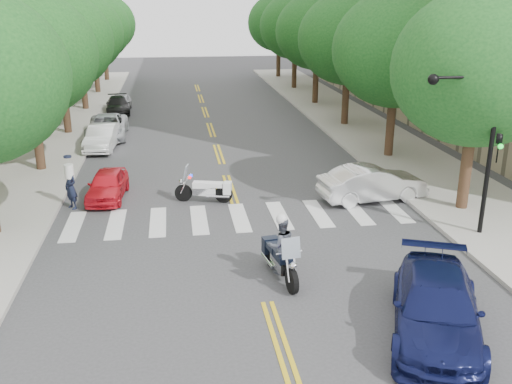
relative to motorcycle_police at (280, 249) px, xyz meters
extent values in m
plane|color=#38383A|center=(-0.63, -1.43, -0.92)|extent=(140.00, 140.00, 0.00)
cube|color=#9E9991|center=(-10.13, 20.57, -0.84)|extent=(5.00, 60.00, 0.15)
cube|color=#9E9991|center=(8.87, 20.57, -0.84)|extent=(5.00, 60.00, 0.15)
cylinder|color=#382316|center=(-9.43, 12.57, 0.75)|extent=(0.44, 0.44, 3.32)
ellipsoid|color=#144819|center=(-9.43, 12.57, 4.65)|extent=(6.40, 6.40, 5.76)
cylinder|color=#382316|center=(-9.43, 20.57, 0.75)|extent=(0.44, 0.44, 3.32)
ellipsoid|color=#144819|center=(-9.43, 20.57, 4.65)|extent=(6.40, 6.40, 5.76)
cylinder|color=#382316|center=(-9.43, 28.57, 0.75)|extent=(0.44, 0.44, 3.32)
ellipsoid|color=#144819|center=(-9.43, 28.57, 4.65)|extent=(6.40, 6.40, 5.76)
cylinder|color=#382316|center=(-9.43, 36.57, 0.75)|extent=(0.44, 0.44, 3.32)
ellipsoid|color=#144819|center=(-9.43, 36.57, 4.65)|extent=(6.40, 6.40, 5.76)
cylinder|color=#382316|center=(-9.43, 44.57, 0.75)|extent=(0.44, 0.44, 3.32)
ellipsoid|color=#144819|center=(-9.43, 44.57, 4.65)|extent=(6.40, 6.40, 5.76)
cylinder|color=#382316|center=(8.17, 4.57, 0.75)|extent=(0.44, 0.44, 3.32)
ellipsoid|color=#144819|center=(8.17, 4.57, 4.65)|extent=(6.40, 6.40, 5.76)
cylinder|color=#382316|center=(8.17, 12.57, 0.75)|extent=(0.44, 0.44, 3.32)
ellipsoid|color=#144819|center=(8.17, 12.57, 4.65)|extent=(6.40, 6.40, 5.76)
cylinder|color=#382316|center=(8.17, 20.57, 0.75)|extent=(0.44, 0.44, 3.32)
ellipsoid|color=#144819|center=(8.17, 20.57, 4.65)|extent=(6.40, 6.40, 5.76)
cylinder|color=#382316|center=(8.17, 28.57, 0.75)|extent=(0.44, 0.44, 3.32)
ellipsoid|color=#144819|center=(8.17, 28.57, 4.65)|extent=(6.40, 6.40, 5.76)
cylinder|color=#382316|center=(8.17, 36.57, 0.75)|extent=(0.44, 0.44, 3.32)
ellipsoid|color=#144819|center=(8.17, 36.57, 4.65)|extent=(6.40, 6.40, 5.76)
cylinder|color=#382316|center=(8.17, 44.57, 0.75)|extent=(0.44, 0.44, 3.32)
ellipsoid|color=#144819|center=(8.17, 44.57, 4.65)|extent=(6.40, 6.40, 5.76)
cylinder|color=black|center=(7.57, 2.07, 2.08)|extent=(0.16, 0.16, 6.00)
cylinder|color=black|center=(6.37, 2.07, 4.68)|extent=(2.40, 0.10, 0.10)
sphere|color=black|center=(5.27, 2.07, 4.63)|extent=(0.36, 0.36, 0.36)
imported|color=black|center=(7.82, 2.07, 2.28)|extent=(0.16, 0.20, 1.00)
sphere|color=#0CCC26|center=(7.82, 1.92, 2.38)|extent=(0.18, 0.18, 0.18)
cylinder|color=black|center=(0.15, -0.99, -0.54)|extent=(0.27, 0.77, 0.76)
cylinder|color=black|center=(-0.12, 0.76, -0.54)|extent=(0.31, 0.78, 0.76)
cube|color=silver|center=(0.01, -0.06, -0.42)|extent=(0.50, 1.04, 0.36)
cube|color=black|center=(0.03, -0.17, -0.14)|extent=(0.51, 0.83, 0.24)
cube|color=black|center=(-0.07, 0.43, -0.12)|extent=(0.53, 0.67, 0.18)
cube|color=black|center=(-0.14, 0.93, -0.25)|extent=(0.53, 0.40, 0.50)
cube|color=#8C99A5|center=(0.13, -0.85, 0.42)|extent=(0.58, 0.25, 0.61)
cube|color=red|center=(0.23, -0.64, 0.22)|extent=(0.13, 0.13, 0.09)
cube|color=#0C26E5|center=(-0.03, -0.68, 0.22)|extent=(0.13, 0.13, 0.09)
imported|color=#474C56|center=(0.01, -0.06, 0.16)|extent=(0.94, 0.79, 1.75)
sphere|color=silver|center=(0.01, -0.06, 0.98)|extent=(0.33, 0.33, 0.33)
cylinder|color=black|center=(-2.71, 7.28, -0.56)|extent=(0.73, 0.31, 0.72)
cylinder|color=black|center=(-1.07, 6.88, -0.56)|extent=(0.74, 0.35, 0.72)
cube|color=silver|center=(-1.84, 7.07, -0.44)|extent=(1.00, 0.55, 0.34)
cube|color=white|center=(-1.94, 7.09, -0.18)|extent=(0.81, 0.54, 0.23)
cube|color=white|center=(-1.37, 6.95, -0.16)|extent=(0.66, 0.55, 0.17)
cube|color=white|center=(-0.91, 6.84, -0.28)|extent=(0.42, 0.53, 0.47)
cube|color=#8C99A5|center=(-2.57, 7.24, 0.35)|extent=(0.28, 0.55, 0.58)
cube|color=red|center=(-2.43, 7.08, 0.16)|extent=(0.13, 0.13, 0.08)
cube|color=#0C26E5|center=(-2.37, 7.33, 0.16)|extent=(0.13, 0.13, 0.08)
imported|color=black|center=(-7.13, 7.07, -0.04)|extent=(0.73, 0.76, 1.76)
imported|color=white|center=(5.05, 6.26, -0.18)|extent=(4.63, 2.15, 1.47)
imported|color=#0F1441|center=(3.24, -3.60, -0.17)|extent=(3.89, 5.57, 1.50)
imported|color=red|center=(-5.83, 8.07, -0.31)|extent=(1.72, 3.66, 1.21)
imported|color=white|center=(-6.93, 16.57, -0.24)|extent=(1.76, 4.20, 1.35)
imported|color=#B8BBC1|center=(-6.93, 19.25, -0.23)|extent=(2.36, 4.98, 1.38)
imported|color=black|center=(-6.93, 27.07, -0.32)|extent=(2.01, 4.22, 1.19)
imported|color=#ABABB1|center=(-6.80, 28.07, -0.31)|extent=(1.48, 3.60, 1.22)
camera|label=1|loc=(-2.97, -15.21, 7.10)|focal=40.00mm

